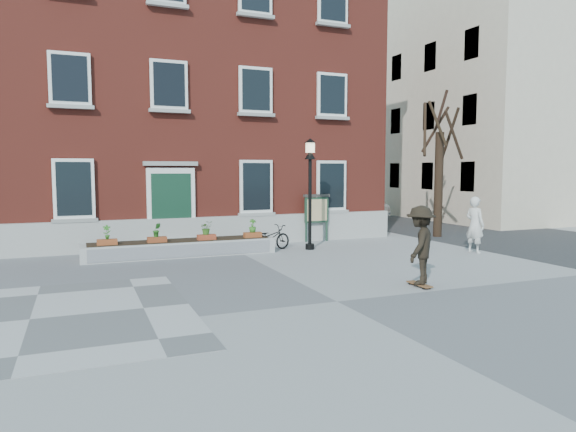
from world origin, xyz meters
name	(u,v)px	position (x,y,z in m)	size (l,w,h in m)	color
ground	(337,302)	(0.00, 0.00, 0.00)	(100.00, 100.00, 0.00)	gray
checker_patch	(30,320)	(-6.00, 1.00, 0.01)	(6.00, 6.00, 0.01)	#5A5A5C
bicycle	(270,238)	(1.10, 7.13, 0.45)	(0.59, 1.70, 0.89)	black
parked_car	(364,206)	(10.79, 17.10, 0.68)	(1.43, 4.10, 1.35)	silver
bystander	(475,225)	(7.38, 4.02, 0.96)	(0.70, 0.46, 1.93)	silver
brick_building	(150,91)	(-2.00, 13.98, 6.30)	(18.40, 10.85, 12.60)	maroon
planter_assembly	(181,247)	(-1.99, 7.18, 0.31)	(6.20, 1.12, 1.15)	beige
bare_tree	(439,171)	(9.01, 8.01, 2.79)	(1.83, 1.83, 6.16)	black
side_street	(435,109)	(17.99, 19.78, 7.02)	(15.20, 36.00, 14.50)	#363639
lamp_post	(310,178)	(2.51, 6.86, 2.54)	(0.40, 0.40, 3.93)	black
notice_board	(317,210)	(3.62, 8.63, 1.26)	(1.10, 0.16, 1.87)	#193326
skateboarder	(420,245)	(2.51, 0.50, 1.02)	(1.39, 1.32, 1.97)	brown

